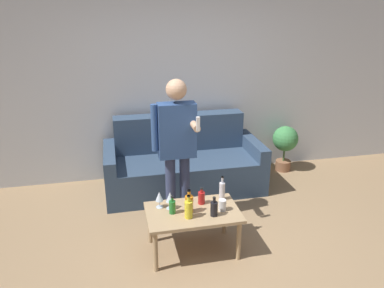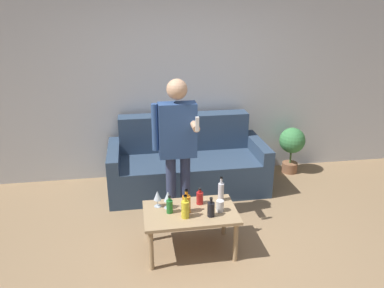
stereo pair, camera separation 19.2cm
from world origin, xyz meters
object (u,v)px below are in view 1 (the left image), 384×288
(couch, at_px, (183,164))
(bottle_orange, at_px, (214,208))
(coffee_table, at_px, (193,216))
(person_standing_front, at_px, (177,141))

(couch, height_order, bottle_orange, couch)
(coffee_table, xyz_separation_m, bottle_orange, (0.17, -0.12, 0.13))
(couch, bearing_deg, bottle_orange, -90.00)
(coffee_table, relative_size, person_standing_front, 0.55)
(coffee_table, height_order, bottle_orange, bottle_orange)
(couch, bearing_deg, person_standing_front, -105.27)
(bottle_orange, bearing_deg, coffee_table, 145.88)
(coffee_table, bearing_deg, bottle_orange, -34.12)
(bottle_orange, bearing_deg, couch, 90.00)
(couch, bearing_deg, coffee_table, -97.17)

